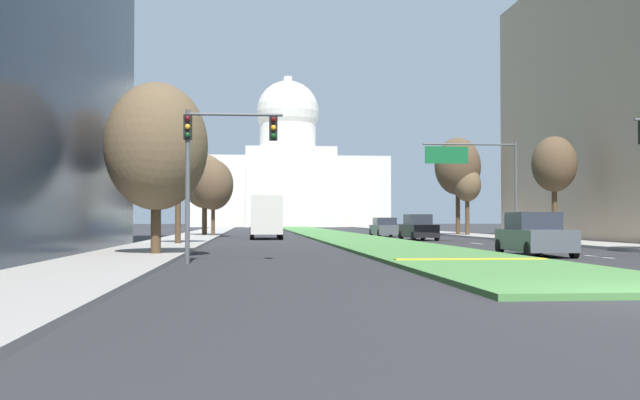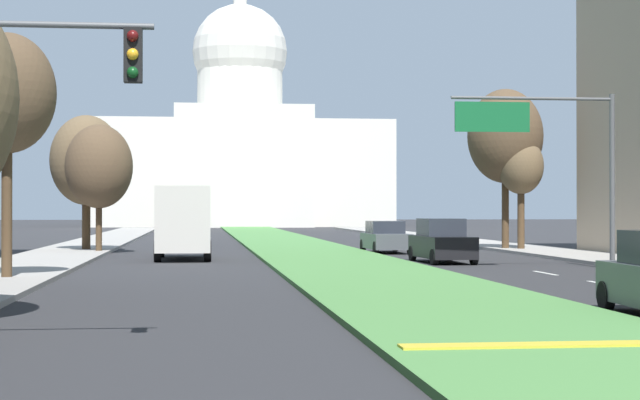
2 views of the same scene
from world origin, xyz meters
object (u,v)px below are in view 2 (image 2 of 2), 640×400
object	(u,v)px
street_tree_right_far	(505,137)
street_tree_left_far	(86,161)
capitol_building	(240,153)
sedan_midblock	(442,242)
street_tree_right_distant	(521,167)
sedan_distant	(386,238)
street_tree_left_distant	(99,167)
street_tree_left_mid	(7,95)
overhead_guide_sign	(551,143)
box_truck_delivery	(183,222)
sedan_far_horizon	(189,232)

from	to	relation	value
street_tree_right_far	street_tree_left_far	bearing A→B (deg)	177.62
capitol_building	street_tree_right_far	size ratio (longest dim) A/B	4.41
capitol_building	sedan_midblock	world-z (taller)	capitol_building
street_tree_right_distant	street_tree_right_far	bearing A→B (deg)	124.06
street_tree_left_far	sedan_distant	size ratio (longest dim) A/B	1.55
street_tree_left_far	street_tree_left_distant	size ratio (longest dim) A/B	1.10
capitol_building	street_tree_left_mid	world-z (taller)	capitol_building
overhead_guide_sign	sedan_distant	size ratio (longest dim) A/B	1.42
sedan_distant	box_truck_delivery	world-z (taller)	box_truck_delivery
street_tree_right_far	sedan_distant	world-z (taller)	street_tree_right_far
street_tree_left_far	sedan_midblock	xyz separation A→B (m)	(15.82, -12.83, -3.89)
capitol_building	street_tree_left_far	xyz separation A→B (m)	(-11.34, -84.20, -4.90)
sedan_midblock	street_tree_left_far	bearing A→B (deg)	140.95
sedan_distant	street_tree_right_far	bearing A→B (deg)	15.03
sedan_midblock	box_truck_delivery	xyz separation A→B (m)	(-10.70, 3.99, 0.82)
street_tree_right_far	street_tree_right_distant	world-z (taller)	street_tree_right_far
street_tree_left_mid	street_tree_right_far	bearing A→B (deg)	44.36
overhead_guide_sign	street_tree_left_distant	size ratio (longest dim) A/B	1.01
sedan_distant	box_truck_delivery	xyz separation A→B (m)	(-10.15, -6.10, 0.91)
overhead_guide_sign	street_tree_right_far	size ratio (longest dim) A/B	0.75
capitol_building	box_truck_delivery	bearing A→B (deg)	-93.83
street_tree_left_mid	sedan_far_horizon	size ratio (longest dim) A/B	1.68
street_tree_left_far	box_truck_delivery	xyz separation A→B (m)	(5.12, -8.85, -3.06)
street_tree_right_far	street_tree_left_distant	bearing A→B (deg)	-176.67
street_tree_left_mid	sedan_distant	bearing A→B (deg)	52.28
street_tree_left_mid	sedan_midblock	size ratio (longest dim) A/B	1.67
overhead_guide_sign	sedan_far_horizon	xyz separation A→B (m)	(-13.44, 27.49, -3.83)
capitol_building	sedan_distant	distance (m)	87.48
overhead_guide_sign	street_tree_right_distant	world-z (taller)	overhead_guide_sign
street_tree_left_mid	street_tree_right_distant	size ratio (longest dim) A/B	1.28
street_tree_left_distant	street_tree_right_distant	xyz separation A→B (m)	(21.82, 0.36, 0.08)
box_truck_delivery	sedan_far_horizon	bearing A→B (deg)	89.64
street_tree_right_far	box_truck_delivery	world-z (taller)	street_tree_right_far
street_tree_left_distant	sedan_distant	bearing A→B (deg)	-2.36
capitol_building	overhead_guide_sign	size ratio (longest dim) A/B	5.87
overhead_guide_sign	street_tree_left_mid	distance (m)	19.28
street_tree_right_distant	street_tree_left_far	bearing A→B (deg)	175.49
street_tree_left_mid	sedan_far_horizon	xyz separation A→B (m)	(5.31, 31.84, -4.90)
street_tree_right_distant	sedan_midblock	size ratio (longest dim) A/B	1.31
street_tree_right_distant	sedan_distant	distance (m)	8.31
street_tree_left_far	overhead_guide_sign	bearing A→B (deg)	-44.31
street_tree_left_distant	street_tree_right_far	bearing A→B (deg)	3.33
street_tree_right_far	street_tree_right_distant	size ratio (longest dim) A/B	1.44
street_tree_right_distant	capitol_building	bearing A→B (deg)	97.50
capitol_building	street_tree_right_far	world-z (taller)	capitol_building
overhead_guide_sign	street_tree_left_far	size ratio (longest dim) A/B	0.91
capitol_building	street_tree_right_far	bearing A→B (deg)	-82.81
street_tree_left_far	box_truck_delivery	world-z (taller)	street_tree_left_far
street_tree_left_mid	street_tree_right_distant	xyz separation A→B (m)	(22.74, 20.79, -1.32)
overhead_guide_sign	street_tree_right_distant	size ratio (longest dim) A/B	1.08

